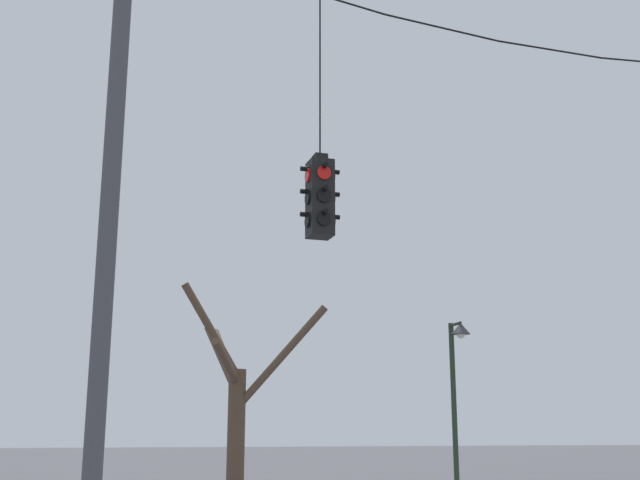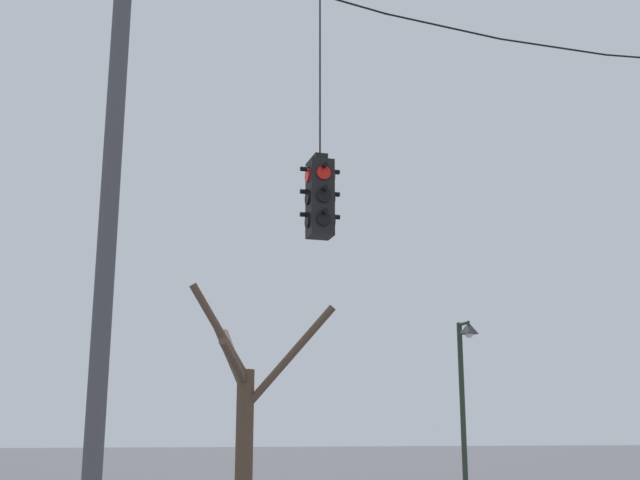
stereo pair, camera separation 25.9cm
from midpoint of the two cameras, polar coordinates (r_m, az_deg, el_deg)
utility_pole_left at (r=10.83m, az=-14.12°, el=1.95°), size 0.25×0.25×9.15m
span_wire at (r=14.26m, az=16.77°, el=13.99°), size 13.83×0.03×0.85m
traffic_light_near_left_pole at (r=11.41m, az=0.65°, el=3.11°), size 0.58×0.58×3.77m
street_lamp at (r=18.65m, az=10.72°, el=-9.31°), size 0.43×0.75×4.24m
bare_tree at (r=19.15m, az=-5.00°, el=-11.39°), size 3.45×3.24×5.15m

